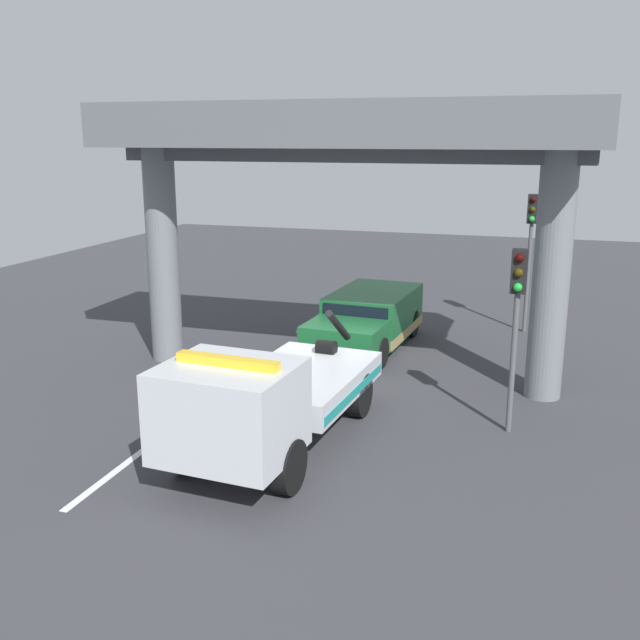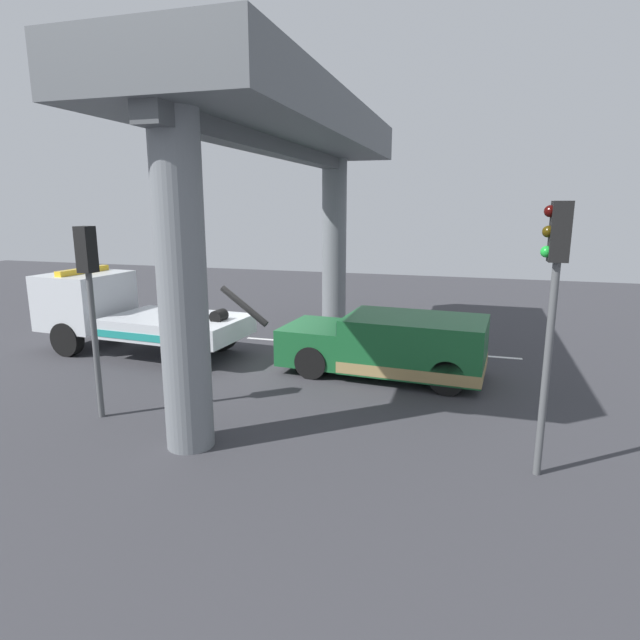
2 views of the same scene
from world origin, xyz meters
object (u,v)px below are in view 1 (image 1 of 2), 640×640
object	(u,v)px
towed_van_green	(368,321)
traffic_light_far	(517,301)
traffic_light_near	(531,233)
tow_truck_white	(264,399)

from	to	relation	value
towed_van_green	traffic_light_far	bearing A→B (deg)	39.38
towed_van_green	traffic_light_far	xyz separation A→B (m)	(5.42, 4.45, 2.10)
towed_van_green	traffic_light_near	distance (m)	5.93
traffic_light_near	traffic_light_far	world-z (taller)	traffic_light_near
towed_van_green	traffic_light_near	world-z (taller)	traffic_light_near
tow_truck_white	towed_van_green	xyz separation A→B (m)	(-8.12, 0.06, -0.42)
towed_van_green	traffic_light_far	size ratio (longest dim) A/B	1.36
tow_truck_white	towed_van_green	bearing A→B (deg)	179.57
traffic_light_near	tow_truck_white	bearing A→B (deg)	-21.94
traffic_light_near	traffic_light_far	size ratio (longest dim) A/B	1.12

